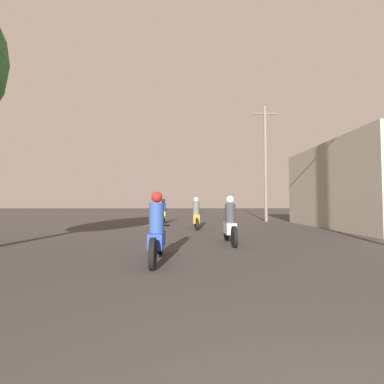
{
  "coord_description": "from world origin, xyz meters",
  "views": [
    {
      "loc": [
        -0.76,
        -0.25,
        1.26
      ],
      "look_at": [
        -0.26,
        17.74,
        2.03
      ],
      "focal_mm": 24.0,
      "sensor_mm": 36.0,
      "label": 1
    }
  ],
  "objects_px": {
    "motorcycle_blue": "(157,233)",
    "motorcycle_silver": "(230,224)",
    "utility_pole_far": "(265,161)",
    "building_right_near": "(360,186)",
    "motorcycle_orange": "(196,216)",
    "motorcycle_yellow": "(163,213)"
  },
  "relations": [
    {
      "from": "utility_pole_far",
      "to": "motorcycle_yellow",
      "type": "bearing_deg",
      "value": -168.77
    },
    {
      "from": "motorcycle_silver",
      "to": "motorcycle_yellow",
      "type": "distance_m",
      "value": 8.55
    },
    {
      "from": "motorcycle_silver",
      "to": "utility_pole_far",
      "type": "distance_m",
      "value": 10.94
    },
    {
      "from": "motorcycle_blue",
      "to": "motorcycle_silver",
      "type": "relative_size",
      "value": 1.03
    },
    {
      "from": "motorcycle_yellow",
      "to": "utility_pole_far",
      "type": "distance_m",
      "value": 7.88
    },
    {
      "from": "motorcycle_silver",
      "to": "motorcycle_orange",
      "type": "xyz_separation_m",
      "value": [
        -0.85,
        4.54,
        0.01
      ]
    },
    {
      "from": "motorcycle_yellow",
      "to": "building_right_near",
      "type": "xyz_separation_m",
      "value": [
        10.23,
        -3.36,
        1.5
      ]
    },
    {
      "from": "motorcycle_orange",
      "to": "utility_pole_far",
      "type": "bearing_deg",
      "value": 38.24
    },
    {
      "from": "motorcycle_blue",
      "to": "utility_pole_far",
      "type": "height_order",
      "value": "utility_pole_far"
    },
    {
      "from": "building_right_near",
      "to": "motorcycle_blue",
      "type": "bearing_deg",
      "value": -143.21
    },
    {
      "from": "motorcycle_blue",
      "to": "motorcycle_silver",
      "type": "distance_m",
      "value": 3.09
    },
    {
      "from": "motorcycle_yellow",
      "to": "utility_pole_far",
      "type": "height_order",
      "value": "utility_pole_far"
    },
    {
      "from": "motorcycle_silver",
      "to": "utility_pole_far",
      "type": "height_order",
      "value": "utility_pole_far"
    },
    {
      "from": "motorcycle_orange",
      "to": "utility_pole_far",
      "type": "relative_size",
      "value": 0.25
    },
    {
      "from": "motorcycle_blue",
      "to": "motorcycle_orange",
      "type": "bearing_deg",
      "value": 74.6
    },
    {
      "from": "motorcycle_orange",
      "to": "utility_pole_far",
      "type": "distance_m",
      "value": 7.87
    },
    {
      "from": "building_right_near",
      "to": "motorcycle_orange",
      "type": "bearing_deg",
      "value": -178.63
    },
    {
      "from": "motorcycle_orange",
      "to": "building_right_near",
      "type": "xyz_separation_m",
      "value": [
        8.33,
        0.2,
        1.5
      ]
    },
    {
      "from": "motorcycle_blue",
      "to": "motorcycle_yellow",
      "type": "relative_size",
      "value": 0.99
    },
    {
      "from": "motorcycle_orange",
      "to": "motorcycle_blue",
      "type": "bearing_deg",
      "value": -105.81
    },
    {
      "from": "motorcycle_blue",
      "to": "utility_pole_far",
      "type": "relative_size",
      "value": 0.26
    },
    {
      "from": "utility_pole_far",
      "to": "motorcycle_silver",
      "type": "bearing_deg",
      "value": -113.71
    }
  ]
}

